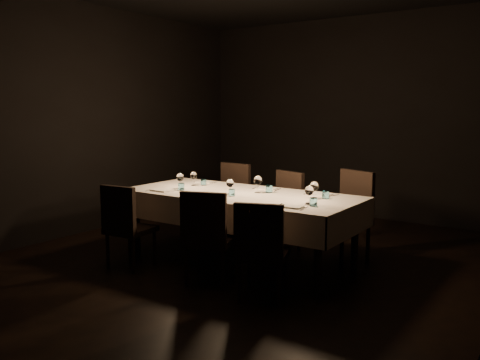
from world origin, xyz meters
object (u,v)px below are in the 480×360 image
Objects in this scene: chair_near_center at (207,233)px; dining_table at (240,200)px; chair_far_left at (230,197)px; chair_far_right at (349,211)px; chair_near_left at (125,222)px; chair_near_right at (261,246)px; chair_far_center at (283,206)px.

dining_table is at bearing -99.87° from chair_near_center.
chair_far_right is (1.65, -0.09, 0.02)m from chair_far_left.
chair_near_left is 1.01× the size of chair_near_right.
chair_far_right is at bearing -137.10° from chair_near_center.
chair_near_left is at bearing -90.97° from chair_far_left.
chair_near_center is 0.95× the size of chair_far_left.
dining_table is 1.15m from chair_far_left.
chair_far_right reaches higher than dining_table.
chair_near_center is at bearing -58.29° from chair_far_left.
chair_near_left is 1.69m from chair_far_left.
chair_far_right is (0.13, 1.57, 0.05)m from chair_near_right.
chair_near_right is 0.89× the size of chair_far_right.
chair_far_left reaches higher than chair_near_right.
chair_far_right is at bearing -114.39° from chair_near_right.
chair_near_center reaches higher than chair_near_right.
chair_near_left is at bearing -103.07° from chair_far_center.
chair_near_left is 1.62m from chair_near_right.
dining_table is 2.87× the size of chair_near_left.
chair_far_center is 0.93× the size of chair_far_right.
chair_far_left is 1.04× the size of chair_far_center.
chair_far_right is (0.81, 0.01, 0.03)m from chair_far_center.
dining_table is at bearing -65.58° from chair_near_right.
chair_far_center is (0.95, 1.59, 0.02)m from chair_near_left.
chair_near_left is at bearing -136.01° from dining_table.
chair_far_center reaches higher than chair_near_center.
chair_far_left is 1.65m from chair_far_right.
chair_far_left is at bearing -81.24° from chair_near_center.
chair_far_center is at bearing -157.12° from chair_far_right.
chair_far_center is (0.84, -0.10, -0.02)m from chair_far_left.
chair_near_left is 0.98× the size of chair_near_center.
chair_near_center is 1.03× the size of chair_near_right.
chair_far_left is 0.97× the size of chair_far_right.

